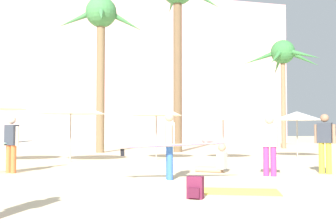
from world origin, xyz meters
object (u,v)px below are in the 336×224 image
Objects in this scene: palm_tree_far_left at (101,27)px; cafe_umbrella_1 at (297,116)px; person_near_right at (325,141)px; person_mid_right at (270,143)px; palm_tree_center at (178,3)px; cafe_umbrella_4 at (156,110)px; backpack at (195,188)px; cafe_umbrella_6 at (71,108)px; beach_towel at (235,192)px; person_far_left at (217,162)px; palm_tree_left at (283,58)px; cafe_umbrella_0 at (223,115)px; person_near_left at (12,142)px; person_mid_left at (171,144)px.

cafe_umbrella_1 is at bearing -32.95° from palm_tree_far_left.
person_near_right is 1.86m from person_mid_right.
palm_tree_far_left is 4.69m from palm_tree_center.
cafe_umbrella_4 is 9.98m from backpack.
person_near_right is at bearing -65.49° from palm_tree_far_left.
beach_towel is (3.30, -8.84, -2.17)m from cafe_umbrella_6.
beach_towel is 1.91× the size of person_far_left.
person_mid_right is (-5.06, -6.71, -1.01)m from cafe_umbrella_1.
palm_tree_center reaches higher than backpack.
cafe_umbrella_1 is 10.45m from cafe_umbrella_6.
cafe_umbrella_0 is at bearing -133.99° from palm_tree_left.
person_mid_right is at bearing -121.62° from palm_tree_left.
cafe_umbrella_0 is at bearing -23.51° from person_near_left.
cafe_umbrella_0 is 3.90m from cafe_umbrella_1.
person_mid_left is at bearing 143.01° from person_near_right.
cafe_umbrella_6 reaches higher than beach_towel.
person_far_left is 0.56× the size of person_mid_right.
cafe_umbrella_4 is at bearing 4.21° from cafe_umbrella_6.
cafe_umbrella_0 is 0.89× the size of cafe_umbrella_4.
person_near_left is at bearing -114.61° from cafe_umbrella_6.
cafe_umbrella_0 is at bearing 55.22° from person_near_right.
palm_tree_center reaches higher than person_mid_left.
cafe_umbrella_4 is (-6.83, 0.03, 0.22)m from cafe_umbrella_1.
cafe_umbrella_4 is at bearing 88.06° from beach_towel.
cafe_umbrella_0 is 7.81m from person_mid_left.
cafe_umbrella_1 is 1.00× the size of cafe_umbrella_4.
person_mid_left reaches higher than backpack.
person_near_right is at bearing -115.93° from cafe_umbrella_1.
person_near_left is (-6.02, 1.43, 0.62)m from person_far_left.
palm_tree_center reaches higher than person_far_left.
cafe_umbrella_6 is 7.01m from person_far_left.
cafe_umbrella_1 is at bearing 5.00° from cafe_umbrella_0.
palm_tree_left is 2.99× the size of person_near_left.
cafe_umbrella_6 is at bearing 17.90° from person_near_left.
person_near_right is 1.04× the size of person_mid_right.
person_near_right is (1.21, -11.91, -7.69)m from palm_tree_center.
cafe_umbrella_6 is 4.36m from person_near_left.
backpack is 0.13× the size of person_mid_left.
beach_towel is 0.73× the size of person_near_left.
palm_tree_center is 8.83m from cafe_umbrella_0.
person_mid_right is at bearing -50.20° from cafe_umbrella_6.
palm_tree_far_left is 14.06m from person_mid_left.
person_mid_right is at bearing -127.04° from cafe_umbrella_1.
person_near_right is at bearing 11.60° from person_mid_left.
palm_tree_left is 11.70m from cafe_umbrella_0.
person_near_right is at bearing -63.34° from person_near_left.
person_mid_right is at bearing -68.06° from person_near_left.
beach_towel is 4.76m from person_near_right.
backpack is at bearing -124.72° from palm_tree_left.
palm_tree_left reaches higher than beach_towel.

